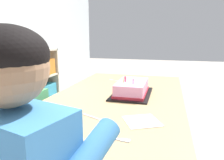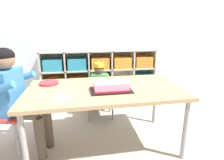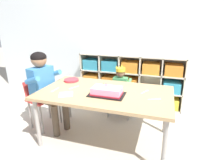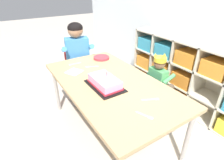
{
  "view_description": "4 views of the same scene",
  "coord_description": "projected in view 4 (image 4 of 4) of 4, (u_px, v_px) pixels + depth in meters",
  "views": [
    {
      "loc": [
        -1.29,
        -0.31,
        1.02
      ],
      "look_at": [
        0.07,
        0.06,
        0.72
      ],
      "focal_mm": 33.85,
      "sensor_mm": 36.0,
      "label": 1
    },
    {
      "loc": [
        -0.24,
        -1.73,
        1.23
      ],
      "look_at": [
        0.09,
        0.07,
        0.69
      ],
      "focal_mm": 29.86,
      "sensor_mm": 36.0,
      "label": 2
    },
    {
      "loc": [
        0.64,
        -1.83,
        1.42
      ],
      "look_at": [
        0.05,
        0.11,
        0.75
      ],
      "focal_mm": 29.05,
      "sensor_mm": 36.0,
      "label": 3
    },
    {
      "loc": [
        1.29,
        -0.8,
        1.48
      ],
      "look_at": [
        -0.0,
        0.03,
        0.64
      ],
      "focal_mm": 28.89,
      "sensor_mm": 36.0,
      "label": 4
    }
  ],
  "objects": [
    {
      "name": "paper_plate_stack",
      "position": [
        101.0,
        58.0,
        2.25
      ],
      "size": [
        0.19,
        0.19,
        0.03
      ],
      "primitive_type": "cylinder",
      "color": "#DB333D",
      "rests_on": "activity_table"
    },
    {
      "name": "fork_by_napkin",
      "position": [
        146.0,
        116.0,
        1.29
      ],
      "size": [
        0.13,
        0.06,
        0.0
      ],
      "rotation": [
        0.0,
        0.0,
        3.51
      ],
      "color": "white",
      "rests_on": "activity_table"
    },
    {
      "name": "child_with_crown",
      "position": [
        160.0,
        78.0,
        2.12
      ],
      "size": [
        0.3,
        0.31,
        0.79
      ],
      "rotation": [
        0.0,
        0.0,
        3.13
      ],
      "color": "#4C9E5B",
      "rests_on": "ground"
    },
    {
      "name": "storage_cubby_shelf",
      "position": [
        185.0,
        75.0,
        2.33
      ],
      "size": [
        1.75,
        0.32,
        0.87
      ],
      "color": "beige",
      "rests_on": "ground"
    },
    {
      "name": "classroom_chair_blue",
      "position": [
        152.0,
        92.0,
        2.14
      ],
      "size": [
        0.38,
        0.32,
        0.55
      ],
      "rotation": [
        0.0,
        0.0,
        3.13
      ],
      "color": "blue",
      "rests_on": "ground"
    },
    {
      "name": "ground",
      "position": [
        110.0,
        131.0,
        2.04
      ],
      "size": [
        16.0,
        16.0,
        0.0
      ],
      "primitive_type": "plane",
      "color": "#BCB2A3"
    },
    {
      "name": "fork_scattered_mid_table",
      "position": [
        152.0,
        99.0,
        1.47
      ],
      "size": [
        0.08,
        0.13,
        0.0
      ],
      "rotation": [
        0.0,
        0.0,
        4.26
      ],
      "color": "white",
      "rests_on": "activity_table"
    },
    {
      "name": "paper_napkin_square",
      "position": [
        74.0,
        72.0,
        1.92
      ],
      "size": [
        0.2,
        0.2,
        0.0
      ],
      "primitive_type": "cube",
      "rotation": [
        0.0,
        0.0,
        0.47
      ],
      "color": "white",
      "rests_on": "activity_table"
    },
    {
      "name": "birthday_cake_on_tray",
      "position": [
        105.0,
        83.0,
        1.64
      ],
      "size": [
        0.39,
        0.24,
        0.12
      ],
      "color": "black",
      "rests_on": "activity_table"
    },
    {
      "name": "activity_table",
      "position": [
        110.0,
        86.0,
        1.76
      ],
      "size": [
        1.51,
        0.83,
        0.64
      ],
      "color": "tan",
      "rests_on": "ground"
    },
    {
      "name": "fork_near_child_seat",
      "position": [
        74.0,
        64.0,
        2.11
      ],
      "size": [
        0.02,
        0.14,
        0.0
      ],
      "rotation": [
        0.0,
        0.0,
        1.53
      ],
      "color": "white",
      "rests_on": "activity_table"
    },
    {
      "name": "fork_beside_plate_stack",
      "position": [
        91.0,
        66.0,
        2.04
      ],
      "size": [
        0.07,
        0.14,
        0.0
      ],
      "rotation": [
        0.0,
        0.0,
        1.15
      ],
      "color": "white",
      "rests_on": "activity_table"
    },
    {
      "name": "adult_helper_seated",
      "position": [
        78.0,
        54.0,
        2.36
      ],
      "size": [
        0.47,
        0.45,
        1.04
      ],
      "rotation": [
        0.0,
        0.0,
        1.31
      ],
      "color": "#3D7FBC",
      "rests_on": "ground"
    },
    {
      "name": "classroom_chair_adult_side",
      "position": [
        78.0,
        66.0,
        2.56
      ],
      "size": [
        0.39,
        0.44,
        0.66
      ],
      "rotation": [
        0.0,
        0.0,
        1.31
      ],
      "color": "red",
      "rests_on": "ground"
    }
  ]
}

